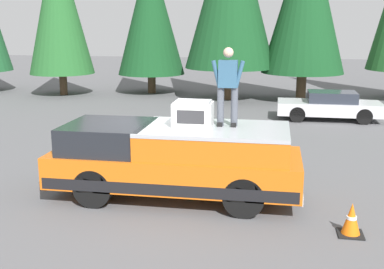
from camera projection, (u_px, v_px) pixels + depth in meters
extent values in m
plane|color=#565659|center=(157.00, 192.00, 11.11)|extent=(90.00, 90.00, 0.00)
cube|color=orange|center=(175.00, 167.00, 10.63)|extent=(2.00, 5.50, 0.70)
cube|color=black|center=(175.00, 176.00, 10.68)|extent=(2.01, 5.39, 0.24)
cube|color=black|center=(109.00, 136.00, 10.74)|extent=(1.84, 1.87, 0.60)
cube|color=orange|center=(214.00, 142.00, 10.35)|extent=(1.92, 3.19, 0.52)
cube|color=#A8AAAF|center=(214.00, 129.00, 10.28)|extent=(1.94, 3.19, 0.08)
cube|color=#232326|center=(63.00, 173.00, 11.15)|extent=(1.96, 0.16, 0.20)
cube|color=#B2B5BA|center=(297.00, 186.00, 10.24)|extent=(1.96, 0.16, 0.20)
cylinder|color=black|center=(94.00, 188.00, 10.15)|extent=(0.30, 0.84, 0.84)
cylinder|color=black|center=(119.00, 165.00, 11.78)|extent=(0.30, 0.84, 0.84)
cylinder|color=black|center=(244.00, 197.00, 9.61)|extent=(0.30, 0.84, 0.84)
cylinder|color=black|center=(249.00, 172.00, 11.24)|extent=(0.30, 0.84, 0.84)
cube|color=silver|center=(193.00, 114.00, 10.32)|extent=(0.64, 0.84, 0.52)
cube|color=#2D2D30|center=(190.00, 117.00, 10.01)|extent=(0.01, 0.59, 0.29)
cube|color=#99999E|center=(193.00, 102.00, 10.26)|extent=(0.58, 0.76, 0.04)
cylinder|color=#4C515B|center=(234.00, 107.00, 10.31)|extent=(0.15, 0.15, 0.84)
cube|color=black|center=(234.00, 124.00, 10.36)|extent=(0.26, 0.11, 0.08)
cylinder|color=#4C515B|center=(221.00, 106.00, 10.36)|extent=(0.15, 0.15, 0.84)
cube|color=black|center=(220.00, 124.00, 10.41)|extent=(0.26, 0.11, 0.08)
cube|color=#335B7A|center=(228.00, 74.00, 10.18)|extent=(0.24, 0.40, 0.58)
sphere|color=beige|center=(228.00, 53.00, 10.08)|extent=(0.22, 0.22, 0.22)
cylinder|color=#335B7A|center=(239.00, 74.00, 10.11)|extent=(0.09, 0.23, 0.58)
cylinder|color=#335B7A|center=(216.00, 74.00, 10.19)|extent=(0.09, 0.23, 0.58)
cube|color=silver|center=(329.00, 108.00, 19.34)|extent=(1.64, 4.10, 0.50)
cube|color=#282D38|center=(332.00, 97.00, 19.22)|extent=(1.31, 1.89, 0.42)
cylinder|color=black|center=(297.00, 114.00, 18.91)|extent=(0.20, 0.62, 0.62)
cylinder|color=black|center=(296.00, 108.00, 20.29)|extent=(0.20, 0.62, 0.62)
cylinder|color=black|center=(364.00, 117.00, 18.48)|extent=(0.20, 0.62, 0.62)
cylinder|color=black|center=(358.00, 110.00, 19.86)|extent=(0.20, 0.62, 0.62)
cube|color=black|center=(350.00, 234.00, 8.86)|extent=(0.47, 0.47, 0.03)
cone|color=orange|center=(351.00, 219.00, 8.79)|extent=(0.36, 0.36, 0.62)
cylinder|color=white|center=(352.00, 217.00, 8.79)|extent=(0.19, 0.19, 0.06)
cylinder|color=#4C3826|center=(301.00, 87.00, 24.09)|extent=(0.49, 0.49, 1.42)
cylinder|color=#4C3826|center=(229.00, 84.00, 24.54)|extent=(0.54, 0.54, 1.63)
cylinder|color=#4C3826|center=(152.00, 83.00, 26.84)|extent=(0.44, 0.44, 1.08)
cone|color=#14421E|center=(150.00, 12.00, 25.96)|extent=(3.69, 3.69, 6.73)
cylinder|color=#4C3826|center=(63.00, 84.00, 26.15)|extent=(0.42, 0.42, 1.18)
cone|color=#235B28|center=(58.00, 4.00, 25.19)|extent=(3.46, 3.46, 7.33)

